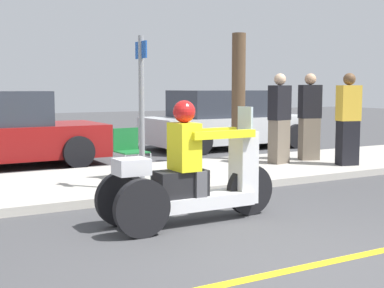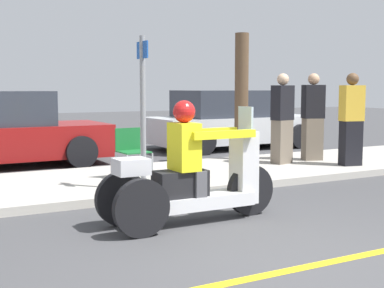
{
  "view_description": "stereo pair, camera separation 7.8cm",
  "coord_description": "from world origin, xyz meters",
  "px_view_note": "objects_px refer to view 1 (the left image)",
  "views": [
    {
      "loc": [
        -3.1,
        -3.52,
        1.59
      ],
      "look_at": [
        -0.06,
        1.87,
        0.94
      ],
      "focal_mm": 50.0,
      "sensor_mm": 36.0,
      "label": 1
    },
    {
      "loc": [
        -3.03,
        -3.56,
        1.59
      ],
      "look_at": [
        -0.06,
        1.87,
        0.94
      ],
      "focal_mm": 50.0,
      "sensor_mm": 36.0,
      "label": 2
    }
  ],
  "objects_px": {
    "spectator_end_of_line": "(348,121)",
    "spectator_far_back": "(310,118)",
    "spectator_near_curb": "(279,120)",
    "parked_car_lot_left": "(227,121)",
    "tree_trunk": "(238,97)",
    "motorcycle_trike": "(191,179)",
    "folding_chair_curbside": "(129,148)",
    "street_sign": "(142,107)"
  },
  "relations": [
    {
      "from": "spectator_far_back",
      "to": "street_sign",
      "type": "xyz_separation_m",
      "value": [
        -4.31,
        -1.31,
        0.35
      ]
    },
    {
      "from": "spectator_near_curb",
      "to": "motorcycle_trike",
      "type": "bearing_deg",
      "value": -141.66
    },
    {
      "from": "spectator_end_of_line",
      "to": "street_sign",
      "type": "height_order",
      "value": "street_sign"
    },
    {
      "from": "motorcycle_trike",
      "to": "spectator_far_back",
      "type": "height_order",
      "value": "spectator_far_back"
    },
    {
      "from": "motorcycle_trike",
      "to": "parked_car_lot_left",
      "type": "bearing_deg",
      "value": 53.79
    },
    {
      "from": "spectator_end_of_line",
      "to": "folding_chair_curbside",
      "type": "bearing_deg",
      "value": 172.03
    },
    {
      "from": "spectator_far_back",
      "to": "tree_trunk",
      "type": "relative_size",
      "value": 0.68
    },
    {
      "from": "spectator_near_curb",
      "to": "street_sign",
      "type": "height_order",
      "value": "street_sign"
    },
    {
      "from": "spectator_end_of_line",
      "to": "spectator_far_back",
      "type": "height_order",
      "value": "spectator_far_back"
    },
    {
      "from": "spectator_end_of_line",
      "to": "tree_trunk",
      "type": "distance_m",
      "value": 2.24
    },
    {
      "from": "motorcycle_trike",
      "to": "spectator_near_curb",
      "type": "distance_m",
      "value": 4.54
    },
    {
      "from": "spectator_near_curb",
      "to": "spectator_far_back",
      "type": "distance_m",
      "value": 0.86
    },
    {
      "from": "parked_car_lot_left",
      "to": "street_sign",
      "type": "distance_m",
      "value": 6.72
    },
    {
      "from": "street_sign",
      "to": "spectator_end_of_line",
      "type": "bearing_deg",
      "value": 4.9
    },
    {
      "from": "spectator_near_curb",
      "to": "tree_trunk",
      "type": "distance_m",
      "value": 1.07
    },
    {
      "from": "folding_chair_curbside",
      "to": "tree_trunk",
      "type": "xyz_separation_m",
      "value": [
        2.91,
        1.16,
        0.78
      ]
    },
    {
      "from": "motorcycle_trike",
      "to": "folding_chair_curbside",
      "type": "bearing_deg",
      "value": 83.52
    },
    {
      "from": "spectator_end_of_line",
      "to": "street_sign",
      "type": "relative_size",
      "value": 0.79
    },
    {
      "from": "spectator_far_back",
      "to": "parked_car_lot_left",
      "type": "xyz_separation_m",
      "value": [
        0.31,
        3.53,
        -0.25
      ]
    },
    {
      "from": "spectator_end_of_line",
      "to": "spectator_near_curb",
      "type": "height_order",
      "value": "spectator_end_of_line"
    },
    {
      "from": "spectator_end_of_line",
      "to": "spectator_far_back",
      "type": "xyz_separation_m",
      "value": [
        -0.13,
        0.93,
        0.01
      ]
    },
    {
      "from": "spectator_end_of_line",
      "to": "parked_car_lot_left",
      "type": "distance_m",
      "value": 4.47
    },
    {
      "from": "parked_car_lot_left",
      "to": "folding_chair_curbside",
      "type": "bearing_deg",
      "value": -138.77
    },
    {
      "from": "parked_car_lot_left",
      "to": "tree_trunk",
      "type": "distance_m",
      "value": 3.17
    },
    {
      "from": "folding_chair_curbside",
      "to": "tree_trunk",
      "type": "bearing_deg",
      "value": 21.69
    },
    {
      "from": "motorcycle_trike",
      "to": "tree_trunk",
      "type": "bearing_deg",
      "value": 49.24
    },
    {
      "from": "motorcycle_trike",
      "to": "spectator_near_curb",
      "type": "relative_size",
      "value": 1.28
    },
    {
      "from": "motorcycle_trike",
      "to": "street_sign",
      "type": "bearing_deg",
      "value": 87.07
    },
    {
      "from": "folding_chair_curbside",
      "to": "parked_car_lot_left",
      "type": "height_order",
      "value": "parked_car_lot_left"
    },
    {
      "from": "motorcycle_trike",
      "to": "folding_chair_curbside",
      "type": "relative_size",
      "value": 2.72
    },
    {
      "from": "parked_car_lot_left",
      "to": "street_sign",
      "type": "xyz_separation_m",
      "value": [
        -4.62,
        -4.84,
        0.6
      ]
    },
    {
      "from": "spectator_near_curb",
      "to": "street_sign",
      "type": "bearing_deg",
      "value": -160.6
    },
    {
      "from": "street_sign",
      "to": "parked_car_lot_left",
      "type": "bearing_deg",
      "value": 46.32
    },
    {
      "from": "spectator_far_back",
      "to": "spectator_end_of_line",
      "type": "bearing_deg",
      "value": -82.2
    },
    {
      "from": "spectator_end_of_line",
      "to": "street_sign",
      "type": "distance_m",
      "value": 4.47
    },
    {
      "from": "parked_car_lot_left",
      "to": "street_sign",
      "type": "bearing_deg",
      "value": -133.68
    },
    {
      "from": "spectator_far_back",
      "to": "spectator_near_curb",
      "type": "bearing_deg",
      "value": -173.85
    },
    {
      "from": "street_sign",
      "to": "spectator_far_back",
      "type": "bearing_deg",
      "value": 16.9
    },
    {
      "from": "parked_car_lot_left",
      "to": "tree_trunk",
      "type": "bearing_deg",
      "value": -118.98
    },
    {
      "from": "spectator_near_curb",
      "to": "spectator_end_of_line",
      "type": "bearing_deg",
      "value": -40.56
    },
    {
      "from": "motorcycle_trike",
      "to": "street_sign",
      "type": "height_order",
      "value": "street_sign"
    },
    {
      "from": "motorcycle_trike",
      "to": "street_sign",
      "type": "relative_size",
      "value": 1.01
    }
  ]
}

